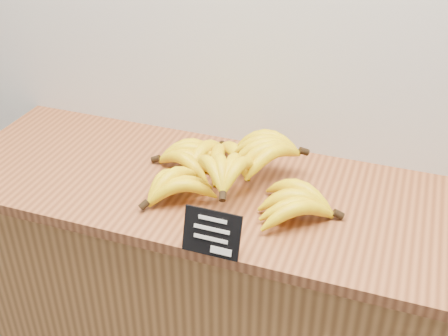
# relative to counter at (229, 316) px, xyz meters

# --- Properties ---
(counter) EXTENTS (1.41, 0.50, 0.90)m
(counter) POSITION_rel_counter_xyz_m (0.00, 0.00, 0.00)
(counter) COLOR #9E6733
(counter) RESTS_ON ground
(counter_top) EXTENTS (1.56, 0.54, 0.03)m
(counter_top) POSITION_rel_counter_xyz_m (0.00, 0.00, 0.47)
(counter_top) COLOR brown
(counter_top) RESTS_ON counter
(chalkboard_sign) EXTENTS (0.13, 0.04, 0.10)m
(chalkboard_sign) POSITION_rel_counter_xyz_m (0.04, -0.26, 0.53)
(chalkboard_sign) COLOR black
(chalkboard_sign) RESTS_ON counter_top
(banana_pile) EXTENTS (0.54, 0.38, 0.12)m
(banana_pile) POSITION_rel_counter_xyz_m (-0.00, 0.00, 0.53)
(banana_pile) COLOR yellow
(banana_pile) RESTS_ON counter_top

